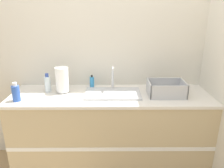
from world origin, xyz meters
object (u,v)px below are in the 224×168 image
at_px(sink, 113,93).
at_px(bottle_blue, 16,93).
at_px(paper_towel_roll, 63,80).
at_px(bottle_clear, 48,84).
at_px(dish_rack, 166,90).
at_px(soap_dispenser, 92,82).

relative_size(sink, bottle_blue, 3.05).
bearing_deg(paper_towel_roll, bottle_clear, 172.95).
bearing_deg(bottle_blue, sink, 10.12).
bearing_deg(bottle_clear, sink, -6.85).
bearing_deg(dish_rack, bottle_blue, -174.50).
bearing_deg(soap_dispenser, bottle_clear, -166.46).
bearing_deg(dish_rack, paper_towel_roll, 175.40).
bearing_deg(bottle_clear, paper_towel_roll, -7.05).
bearing_deg(dish_rack, bottle_clear, 175.07).
bearing_deg(sink, bottle_blue, -169.88).
distance_m(paper_towel_roll, soap_dispenser, 0.33).
distance_m(dish_rack, bottle_clear, 1.22).
height_order(bottle_blue, soap_dispenser, bottle_blue).
height_order(dish_rack, bottle_blue, bottle_blue).
xyz_separation_m(paper_towel_roll, dish_rack, (1.06, -0.09, -0.08)).
xyz_separation_m(sink, soap_dispenser, (-0.23, 0.19, 0.05)).
bearing_deg(paper_towel_roll, soap_dispenser, 23.77).
bearing_deg(soap_dispenser, sink, -40.15).
height_order(bottle_clear, soap_dispenser, bottle_clear).
height_order(paper_towel_roll, soap_dispenser, paper_towel_roll).
height_order(sink, bottle_blue, sink).
xyz_separation_m(bottle_blue, soap_dispenser, (0.69, 0.35, -0.02)).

